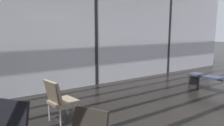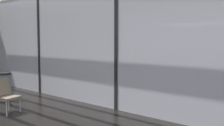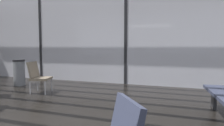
% 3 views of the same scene
% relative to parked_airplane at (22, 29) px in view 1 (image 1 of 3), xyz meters
% --- Properties ---
extents(glass_curtain_wall, '(14.00, 0.08, 3.42)m').
position_rel_parked_airplane_xyz_m(glass_curtain_wall, '(1.41, -5.44, -0.17)').
color(glass_curtain_wall, silver).
rests_on(glass_curtain_wall, ground).
extents(window_mullion_1, '(0.10, 0.12, 3.42)m').
position_rel_parked_airplane_xyz_m(window_mullion_1, '(1.41, -5.44, -0.17)').
color(window_mullion_1, black).
rests_on(window_mullion_1, ground).
extents(window_mullion_2, '(0.10, 0.12, 3.42)m').
position_rel_parked_airplane_xyz_m(window_mullion_2, '(4.91, -5.44, -0.17)').
color(window_mullion_2, black).
rests_on(window_mullion_2, ground).
extents(parked_airplane, '(11.37, 3.76, 3.76)m').
position_rel_parked_airplane_xyz_m(parked_airplane, '(0.00, 0.00, 0.00)').
color(parked_airplane, silver).
rests_on(parked_airplane, ground).
extents(lounge_chair_6, '(0.62, 0.59, 0.87)m').
position_rel_parked_airplane_xyz_m(lounge_chair_6, '(-0.54, -7.55, -1.38)').
color(lounge_chair_6, '#7F705B').
rests_on(lounge_chair_6, ground).
extents(waiting_bench, '(0.54, 1.69, 0.47)m').
position_rel_parked_airplane_xyz_m(waiting_bench, '(3.92, -8.14, -1.52)').
color(waiting_bench, '#33384C').
rests_on(waiting_bench, ground).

